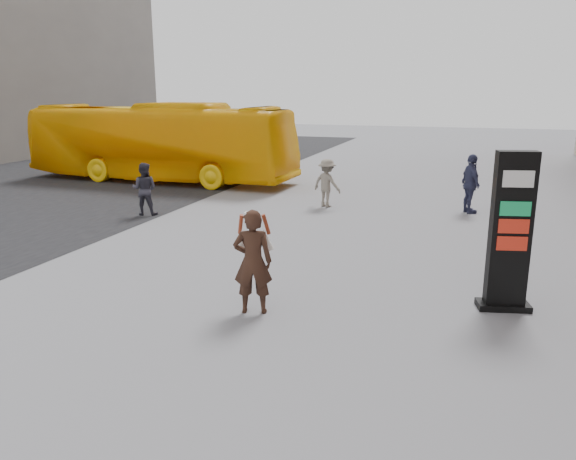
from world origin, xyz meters
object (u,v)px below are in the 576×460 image
(woman, at_px, (253,260))
(pedestrian_c, at_px, (471,184))
(bus, at_px, (160,142))
(pedestrian_b, at_px, (327,183))
(pedestrian_a, at_px, (144,189))
(info_pylon, at_px, (510,232))

(woman, bearing_deg, pedestrian_c, -127.14)
(bus, relative_size, pedestrian_c, 6.29)
(pedestrian_c, bearing_deg, pedestrian_b, 71.06)
(bus, height_order, pedestrian_a, bus)
(info_pylon, bearing_deg, woman, -172.59)
(woman, relative_size, pedestrian_b, 1.16)
(pedestrian_b, distance_m, pedestrian_c, 4.44)
(pedestrian_a, distance_m, pedestrian_c, 9.93)
(info_pylon, distance_m, pedestrian_a, 11.07)
(pedestrian_c, bearing_deg, bus, 53.36)
(bus, height_order, pedestrian_b, bus)
(pedestrian_a, bearing_deg, info_pylon, 142.60)
(pedestrian_a, bearing_deg, woman, 121.50)
(pedestrian_c, bearing_deg, pedestrian_a, 84.72)
(info_pylon, xyz_separation_m, pedestrian_a, (-10.06, 4.58, -0.58))
(woman, height_order, pedestrian_c, pedestrian_c)
(info_pylon, height_order, pedestrian_a, info_pylon)
(pedestrian_a, height_order, pedestrian_b, pedestrian_a)
(pedestrian_a, relative_size, pedestrian_b, 1.02)
(bus, bearing_deg, pedestrian_a, -151.13)
(woman, bearing_deg, bus, -70.84)
(woman, xyz_separation_m, pedestrian_c, (3.37, 9.46, -0.02))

